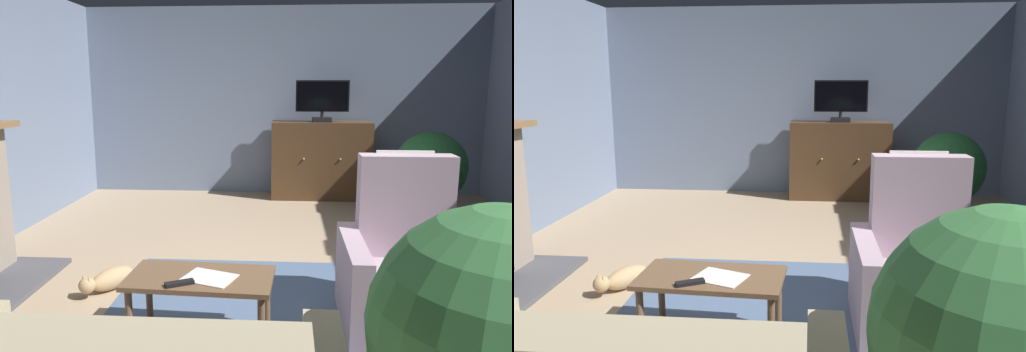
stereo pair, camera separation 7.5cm
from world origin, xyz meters
The scene contains 13 objects.
ground_plane centered at (0.00, 0.00, -0.02)m, with size 6.25×7.46×0.04m, color tan.
wall_back centered at (0.00, 3.48, 1.32)m, with size 6.25×0.10×2.65m, color slate.
rug_central centered at (-0.02, -0.40, 0.01)m, with size 2.36×1.94×0.01m, color slate.
tv_cabinet centered at (0.52, 3.13, 0.51)m, with size 1.36×0.52×1.07m.
television centered at (0.52, 3.08, 1.37)m, with size 0.72×0.20×0.56m.
coffee_table centered at (-0.46, -0.80, 0.38)m, with size 0.91×0.50×0.44m.
tv_remote centered at (-0.56, -0.94, 0.45)m, with size 0.17×0.05×0.02m, color black.
folded_newspaper centered at (-0.40, -0.83, 0.44)m, with size 0.30×0.22×0.01m, color silver.
armchair_beside_cabinet centered at (0.88, -0.49, 0.34)m, with size 0.91×0.85×1.13m.
potted_plant_on_hearth_side centered at (1.29, 0.57, 0.53)m, with size 0.47×0.47×0.92m.
potted_plant_leafy_by_curtain centered at (1.61, 1.71, 0.63)m, with size 0.77×0.77×1.08m.
potted_plant_small_fern_corner centered at (0.78, -1.99, 0.73)m, with size 0.89×0.89×1.21m.
cat centered at (-1.32, -0.08, 0.09)m, with size 0.44×0.60×0.19m.
Camera 1 is at (0.06, -3.53, 1.60)m, focal length 33.71 mm.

